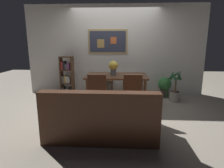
{
  "coord_description": "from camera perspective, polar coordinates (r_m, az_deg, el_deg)",
  "views": [
    {
      "loc": [
        0.24,
        -4.33,
        1.55
      ],
      "look_at": [
        0.01,
        -0.31,
        0.65
      ],
      "focal_mm": 30.26,
      "sensor_mm": 36.0,
      "label": 1
    }
  ],
  "objects": [
    {
      "name": "ground_plane",
      "position": [
        4.61,
        0.13,
        -7.08
      ],
      "size": [
        12.0,
        12.0,
        0.0
      ],
      "primitive_type": "plane",
      "color": "gray"
    },
    {
      "name": "wall_back_with_painting",
      "position": [
        5.65,
        0.84,
        10.1
      ],
      "size": [
        5.2,
        0.14,
        2.6
      ],
      "color": "silver",
      "rests_on": "ground_plane"
    },
    {
      "name": "dining_table",
      "position": [
        4.78,
        1.34,
        1.65
      ],
      "size": [
        1.52,
        0.95,
        0.73
      ],
      "color": "brown",
      "rests_on": "ground_plane"
    },
    {
      "name": "dining_chair_far_right",
      "position": [
        5.63,
        5.33,
        2.16
      ],
      "size": [
        0.4,
        0.41,
        0.91
      ],
      "color": "brown",
      "rests_on": "ground_plane"
    },
    {
      "name": "dining_chair_far_left",
      "position": [
        5.65,
        -1.59,
        2.26
      ],
      "size": [
        0.4,
        0.41,
        0.91
      ],
      "color": "brown",
      "rests_on": "ground_plane"
    },
    {
      "name": "dining_chair_near_left",
      "position": [
        4.0,
        -4.35,
        -2.11
      ],
      "size": [
        0.4,
        0.41,
        0.91
      ],
      "color": "brown",
      "rests_on": "ground_plane"
    },
    {
      "name": "dining_chair_near_right",
      "position": [
        3.99,
        6.18,
        -2.21
      ],
      "size": [
        0.4,
        0.41,
        0.91
      ],
      "color": "brown",
      "rests_on": "ground_plane"
    },
    {
      "name": "leather_couch",
      "position": [
        3.17,
        -3.32,
        -10.49
      ],
      "size": [
        1.8,
        0.84,
        0.84
      ],
      "color": "#472819",
      "rests_on": "ground_plane"
    },
    {
      "name": "bookshelf",
      "position": [
        5.63,
        -13.44,
        1.79
      ],
      "size": [
        0.36,
        0.28,
        1.15
      ],
      "color": "brown",
      "rests_on": "ground_plane"
    },
    {
      "name": "potted_ivy",
      "position": [
        5.58,
        15.56,
        -0.49
      ],
      "size": [
        0.38,
        0.38,
        0.58
      ],
      "color": "#4C4742",
      "rests_on": "ground_plane"
    },
    {
      "name": "potted_palm",
      "position": [
        5.28,
        18.55,
        -1.67
      ],
      "size": [
        0.41,
        0.41,
        0.84
      ],
      "color": "#B2ADA3",
      "rests_on": "ground_plane"
    },
    {
      "name": "flower_vase",
      "position": [
        4.72,
        0.46,
        5.22
      ],
      "size": [
        0.24,
        0.23,
        0.36
      ],
      "color": "slate",
      "rests_on": "dining_table"
    },
    {
      "name": "tv_remote",
      "position": [
        4.64,
        8.28,
        2.46
      ],
      "size": [
        0.08,
        0.16,
        0.02
      ],
      "color": "black",
      "rests_on": "dining_table"
    }
  ]
}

